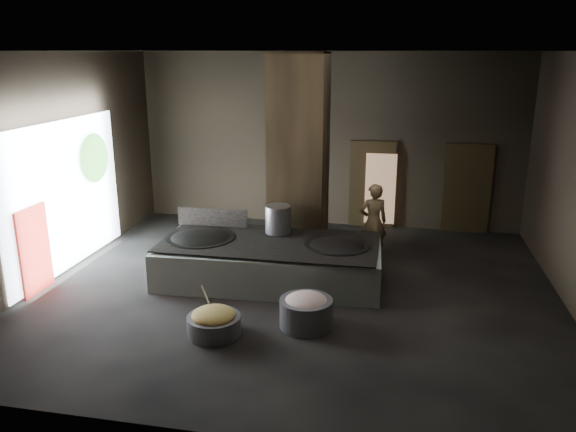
% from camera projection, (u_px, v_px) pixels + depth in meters
% --- Properties ---
extents(floor, '(10.00, 9.00, 0.10)m').
position_uv_depth(floor, '(296.00, 291.00, 11.07)').
color(floor, black).
rests_on(floor, ground).
extents(ceiling, '(10.00, 9.00, 0.10)m').
position_uv_depth(ceiling, '(297.00, 48.00, 9.77)').
color(ceiling, black).
rests_on(ceiling, back_wall).
extents(back_wall, '(10.00, 0.10, 4.50)m').
position_uv_depth(back_wall, '(328.00, 140.00, 14.70)').
color(back_wall, black).
rests_on(back_wall, ground).
extents(front_wall, '(10.00, 0.10, 4.50)m').
position_uv_depth(front_wall, '(222.00, 265.00, 6.14)').
color(front_wall, black).
rests_on(front_wall, ground).
extents(left_wall, '(0.10, 9.00, 4.50)m').
position_uv_depth(left_wall, '(52.00, 167.00, 11.36)').
color(left_wall, black).
rests_on(left_wall, ground).
extents(pillar, '(1.20, 1.20, 4.50)m').
position_uv_depth(pillar, '(299.00, 158.00, 12.27)').
color(pillar, black).
rests_on(pillar, ground).
extents(hearth_platform, '(4.51, 2.32, 0.77)m').
position_uv_depth(hearth_platform, '(270.00, 262.00, 11.40)').
color(hearth_platform, silver).
rests_on(hearth_platform, ground).
extents(platform_cap, '(4.32, 2.07, 0.03)m').
position_uv_depth(platform_cap, '(270.00, 242.00, 11.27)').
color(platform_cap, black).
rests_on(platform_cap, hearth_platform).
extents(wok_left, '(1.39, 1.39, 0.38)m').
position_uv_depth(wok_left, '(201.00, 241.00, 11.52)').
color(wok_left, black).
rests_on(wok_left, hearth_platform).
extents(wok_left_rim, '(1.42, 1.42, 0.05)m').
position_uv_depth(wok_left_rim, '(200.00, 238.00, 11.50)').
color(wok_left_rim, black).
rests_on(wok_left_rim, hearth_platform).
extents(wok_right, '(1.30, 1.30, 0.36)m').
position_uv_depth(wok_right, '(337.00, 248.00, 11.09)').
color(wok_right, black).
rests_on(wok_right, hearth_platform).
extents(wok_right_rim, '(1.33, 1.33, 0.05)m').
position_uv_depth(wok_right_rim, '(337.00, 245.00, 11.07)').
color(wok_right_rim, black).
rests_on(wok_right_rim, hearth_platform).
extents(stock_pot, '(0.54, 0.54, 0.58)m').
position_uv_depth(stock_pot, '(278.00, 219.00, 11.69)').
color(stock_pot, '#ADB0B5').
rests_on(stock_pot, hearth_platform).
extents(splash_guard, '(1.54, 0.13, 0.38)m').
position_uv_depth(splash_guard, '(213.00, 217.00, 12.19)').
color(splash_guard, black).
rests_on(splash_guard, hearth_platform).
extents(cook, '(0.73, 0.59, 1.74)m').
position_uv_depth(cook, '(373.00, 222.00, 12.39)').
color(cook, '#9A7B4E').
rests_on(cook, ground).
extents(veg_basin, '(1.08, 1.08, 0.33)m').
position_uv_depth(veg_basin, '(214.00, 325.00, 9.23)').
color(veg_basin, slate).
rests_on(veg_basin, ground).
extents(veg_fill, '(0.73, 0.73, 0.22)m').
position_uv_depth(veg_fill, '(214.00, 315.00, 9.18)').
color(veg_fill, '#90A34E').
rests_on(veg_fill, veg_basin).
extents(ladle, '(0.09, 0.35, 0.63)m').
position_uv_depth(ladle, '(207.00, 299.00, 9.29)').
color(ladle, '#ADB0B5').
rests_on(ladle, veg_basin).
extents(meat_basin, '(1.15, 1.15, 0.49)m').
position_uv_depth(meat_basin, '(306.00, 313.00, 9.48)').
color(meat_basin, slate).
rests_on(meat_basin, ground).
extents(meat_fill, '(0.75, 0.75, 0.29)m').
position_uv_depth(meat_fill, '(306.00, 302.00, 9.42)').
color(meat_fill, tan).
rests_on(meat_fill, meat_basin).
extents(doorway_near, '(1.18, 0.08, 2.38)m').
position_uv_depth(doorway_near, '(372.00, 186.00, 14.71)').
color(doorway_near, black).
rests_on(doorway_near, ground).
extents(doorway_near_glow, '(0.79, 0.04, 1.86)m').
position_uv_depth(doorway_near_glow, '(380.00, 189.00, 14.60)').
color(doorway_near_glow, '#8C6647').
rests_on(doorway_near_glow, ground).
extents(doorway_far, '(1.18, 0.08, 2.38)m').
position_uv_depth(doorway_far, '(467.00, 190.00, 14.26)').
color(doorway_far, black).
rests_on(doorway_far, ground).
extents(doorway_far_glow, '(0.76, 0.04, 1.80)m').
position_uv_depth(doorway_far_glow, '(468.00, 192.00, 14.30)').
color(doorway_far_glow, '#8C6647').
rests_on(doorway_far_glow, ground).
extents(left_opening, '(0.04, 4.20, 3.10)m').
position_uv_depth(left_opening, '(66.00, 196.00, 11.71)').
color(left_opening, white).
rests_on(left_opening, ground).
extents(pavilion_sliver, '(0.05, 0.90, 1.70)m').
position_uv_depth(pavilion_sliver, '(35.00, 250.00, 10.69)').
color(pavilion_sliver, maroon).
rests_on(pavilion_sliver, ground).
extents(tree_silhouette, '(0.28, 1.10, 1.10)m').
position_uv_depth(tree_silhouette, '(94.00, 158.00, 12.56)').
color(tree_silhouette, '#194714').
rests_on(tree_silhouette, left_opening).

